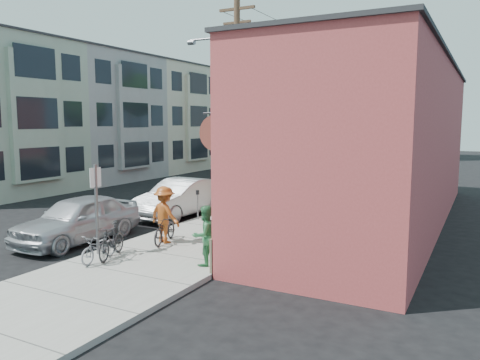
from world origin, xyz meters
The scene contains 26 objects.
ground centered at (0.00, 0.00, 0.00)m, with size 120.00×120.00×0.00m, color black.
sidewalk centered at (4.25, 11.00, 0.07)m, with size 4.50×58.00×0.15m, color gray.
cafe_building centered at (8.99, 4.99, 3.30)m, with size 6.60×20.20×6.61m.
apartment_row centered at (-11.85, 14.00, 4.50)m, with size 6.30×32.00×9.00m.
end_cap_building centered at (-2.00, 42.00, 6.00)m, with size 18.00×8.00×12.00m, color gray.
sign_post centered at (2.35, -4.99, 1.83)m, with size 0.07×0.45×2.80m.
parking_meter_near centered at (2.25, 0.85, 0.98)m, with size 0.14×0.14×1.24m.
parking_meter_far centered at (2.25, 9.66, 0.98)m, with size 0.14×0.14×1.24m.
utility_pole_near centered at (2.39, 3.99, 5.41)m, with size 3.57×0.28×10.00m.
utility_pole_far centered at (2.45, 22.09, 5.34)m, with size 1.80×0.28×10.00m.
tree_bare centered at (2.80, 5.78, 2.55)m, with size 0.24×0.24×4.81m.
tree_leafy_mid centered at (2.80, 16.94, 5.38)m, with size 4.00×4.00×7.24m.
tree_leafy_far centered at (2.80, 23.90, 7.05)m, with size 4.53×4.53×9.18m.
patio_chair_a centered at (6.12, -2.46, 0.59)m, with size 0.50×0.50×0.88m, color #0F3810, non-canonical shape.
patio_chair_b centered at (5.96, -3.23, 0.59)m, with size 0.50×0.50×0.88m, color #0F3810, non-canonical shape.
patron_grey centered at (5.65, -1.64, 1.12)m, with size 0.71×0.47×1.95m, color gray.
patron_green centered at (5.92, -4.40, 1.02)m, with size 0.84×0.66×1.73m, color #2D7242.
cyclist centered at (3.36, -2.89, 1.12)m, with size 1.25×0.72×1.93m, color #994516.
cyclist_bike centered at (3.36, -2.89, 0.62)m, with size 0.62×1.78×0.93m, color black.
parked_bike_a centered at (3.04, -5.11, 0.68)m, with size 0.49×1.75×1.05m, color black.
parked_bike_b centered at (2.94, -5.52, 0.56)m, with size 0.54×1.56×0.82m, color gray.
car_0 centered at (0.26, -3.81, 0.83)m, with size 1.97×4.89×1.66m, color #B2B3BA.
car_1 centered at (0.80, 1.66, 0.84)m, with size 1.77×5.07×1.67m, color #AEB3B6.
car_2 centered at (0.80, 7.06, 0.66)m, with size 1.85×4.55×1.32m, color black.
car_3 centered at (0.80, 12.13, 0.64)m, with size 2.12×4.59×1.28m, color #A2A5AA.
bus centered at (-1.78, 26.46, 1.54)m, with size 2.59×11.07×3.08m, color silver.
Camera 1 is at (12.89, -15.46, 4.24)m, focal length 35.00 mm.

